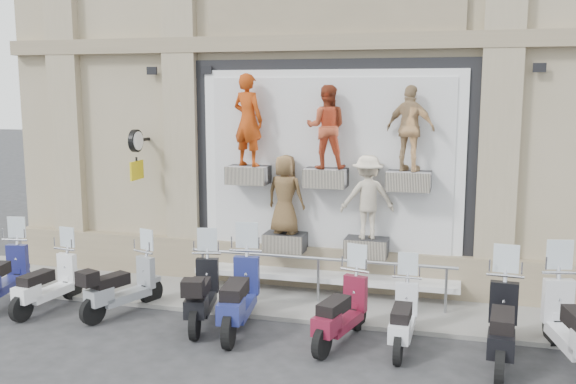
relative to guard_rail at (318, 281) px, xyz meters
name	(u,v)px	position (x,y,z in m)	size (l,w,h in m)	color
ground	(289,346)	(0.00, -2.00, -0.47)	(90.00, 90.00, 0.00)	#2A2A2C
sidewalk	(319,302)	(0.00, 0.10, -0.43)	(16.00, 2.20, 0.08)	gray
building	(365,6)	(0.00, 5.00, 5.54)	(14.00, 8.60, 12.00)	tan
shop_vitrine	(330,174)	(0.04, 0.76, 1.91)	(5.60, 0.89, 4.30)	black
guard_rail	(318,281)	(0.00, 0.00, 0.00)	(5.06, 0.10, 0.93)	#9EA0A5
clock_sign_bracket	(136,148)	(-3.90, 0.47, 2.34)	(0.10, 0.80, 1.02)	black
scooter_a	(1,264)	(-5.69, -1.50, 0.31)	(0.55, 1.90, 1.54)	navy
scooter_b	(46,272)	(-4.69, -1.56, 0.25)	(0.51, 1.76, 1.43)	white
scooter_c	(122,275)	(-3.25, -1.38, 0.26)	(0.52, 1.79, 1.45)	gray
scooter_d	(202,280)	(-1.70, -1.46, 0.31)	(0.56, 1.90, 1.55)	black
scooter_e	(239,281)	(-0.99, -1.57, 0.39)	(0.61, 2.09, 1.70)	navy
scooter_f	(341,298)	(0.75, -1.66, 0.28)	(0.53, 1.83, 1.49)	maroon
scooter_g	(403,305)	(1.71, -1.59, 0.23)	(0.50, 1.71, 1.39)	silver
scooter_h	(503,310)	(3.15, -1.79, 0.36)	(0.59, 2.03, 1.65)	black
scooter_i	(574,310)	(4.13, -1.60, 0.40)	(0.62, 2.12, 1.72)	silver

